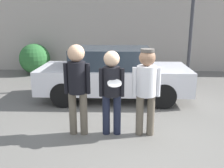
{
  "coord_description": "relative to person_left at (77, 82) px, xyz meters",
  "views": [
    {
      "loc": [
        -0.1,
        -4.54,
        2.3
      ],
      "look_at": [
        -0.27,
        0.34,
        1.0
      ],
      "focal_mm": 40.0,
      "sensor_mm": 36.0,
      "label": 1
    }
  ],
  "objects": [
    {
      "name": "ground_plane",
      "position": [
        0.94,
        -0.11,
        -1.1
      ],
      "size": [
        56.0,
        56.0,
        0.0
      ],
      "primitive_type": "plane",
      "color": "#66635E"
    },
    {
      "name": "storefront_building",
      "position": [
        0.94,
        6.4,
        0.86
      ],
      "size": [
        24.0,
        0.22,
        3.85
      ],
      "color": "#B2A89E",
      "rests_on": "ground"
    },
    {
      "name": "person_left",
      "position": [
        0.0,
        0.0,
        0.0
      ],
      "size": [
        0.51,
        0.34,
        1.82
      ],
      "color": "#665B4C",
      "rests_on": "ground"
    },
    {
      "name": "person_middle_with_frisbee",
      "position": [
        0.67,
        0.02,
        -0.09
      ],
      "size": [
        0.5,
        0.54,
        1.7
      ],
      "color": "#1E2338",
      "rests_on": "ground"
    },
    {
      "name": "person_right",
      "position": [
        1.34,
        0.01,
        -0.04
      ],
      "size": [
        0.55,
        0.38,
        1.74
      ],
      "color": "#665B4C",
      "rests_on": "ground"
    },
    {
      "name": "parked_car_near",
      "position": [
        0.62,
        2.36,
        -0.35
      ],
      "size": [
        4.22,
        1.81,
        1.48
      ],
      "color": "silver",
      "rests_on": "ground"
    },
    {
      "name": "shrub",
      "position": [
        -2.76,
        5.58,
        -0.47
      ],
      "size": [
        1.26,
        1.26,
        1.26
      ],
      "color": "#2D6B33",
      "rests_on": "ground"
    }
  ]
}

